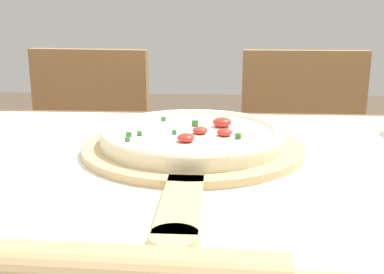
{
  "coord_description": "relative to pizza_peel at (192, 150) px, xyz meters",
  "views": [
    {
      "loc": [
        0.09,
        -0.62,
        1.0
      ],
      "look_at": [
        0.05,
        0.07,
        0.81
      ],
      "focal_mm": 45.0,
      "sensor_mm": 36.0,
      "label": 1
    }
  ],
  "objects": [
    {
      "name": "dining_table",
      "position": [
        -0.05,
        -0.08,
        -0.14
      ],
      "size": [
        1.25,
        0.82,
        0.78
      ],
      "color": "brown",
      "rests_on": "ground_plane"
    },
    {
      "name": "towel_cloth",
      "position": [
        -0.05,
        -0.08,
        -0.01
      ],
      "size": [
        1.17,
        0.74,
        0.0
      ],
      "color": "white",
      "rests_on": "dining_table"
    },
    {
      "name": "pizza_peel",
      "position": [
        0.0,
        0.0,
        0.0
      ],
      "size": [
        0.34,
        0.51,
        0.01
      ],
      "color": "tan",
      "rests_on": "towel_cloth"
    },
    {
      "name": "pizza",
      "position": [
        0.0,
        0.02,
        0.02
      ],
      "size": [
        0.29,
        0.29,
        0.03
      ],
      "color": "beige",
      "rests_on": "pizza_peel"
    },
    {
      "name": "chair_left",
      "position": [
        -0.38,
        0.7,
        -0.29
      ],
      "size": [
        0.44,
        0.44,
        0.87
      ],
      "rotation": [
        0.0,
        0.0,
        -0.1
      ],
      "color": "#A37547",
      "rests_on": "ground_plane"
    },
    {
      "name": "chair_right",
      "position": [
        0.3,
        0.7,
        -0.29
      ],
      "size": [
        0.4,
        0.4,
        0.87
      ],
      "rotation": [
        0.0,
        0.0,
        -0.01
      ],
      "color": "#A37547",
      "rests_on": "ground_plane"
    }
  ]
}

